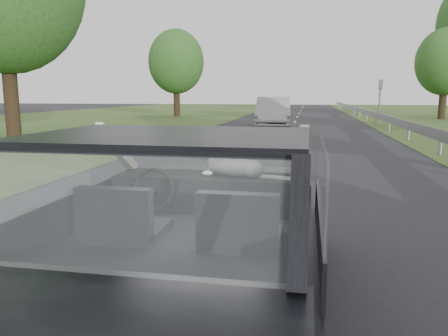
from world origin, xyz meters
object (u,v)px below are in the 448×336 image
at_px(subject_car, 191,228).
at_px(other_car, 273,112).
at_px(cat, 236,166).
at_px(highway_sign, 380,101).

bearing_deg(subject_car, other_car, 92.83).
height_order(cat, other_car, other_car).
relative_size(other_car, highway_sign, 1.84).
bearing_deg(cat, highway_sign, 90.22).
relative_size(cat, other_car, 0.13).
height_order(subject_car, cat, subject_car).
relative_size(subject_car, highway_sign, 1.57).
bearing_deg(subject_car, cat, 68.76).
bearing_deg(cat, other_car, 104.80).
bearing_deg(highway_sign, cat, -104.17).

